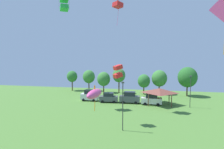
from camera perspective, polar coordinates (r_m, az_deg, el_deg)
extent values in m
ellipsoid|color=#E54C93|center=(15.33, -5.68, -6.24)|extent=(0.78, 3.58, 0.93)
cube|color=orange|center=(15.29, -5.69, -5.42)|extent=(0.11, 0.08, 1.00)
cylinder|color=orange|center=(15.58, -5.65, -10.25)|extent=(0.05, 0.17, 0.89)
cube|color=red|center=(35.66, 1.90, 21.74)|extent=(2.19, 2.20, 0.99)
cylinder|color=#E54C93|center=(36.71, 0.91, 22.60)|extent=(0.02, 0.02, 2.51)
cylinder|color=#E54C93|center=(36.48, 3.32, 22.71)|extent=(0.02, 0.02, 2.51)
cylinder|color=#E54C93|center=(35.07, 1.89, 18.28)|extent=(0.37, 0.43, 3.35)
cube|color=red|center=(26.23, 1.92, 2.34)|extent=(1.64, 1.62, 0.89)
cube|color=red|center=(26.31, 1.91, -0.28)|extent=(1.64, 1.62, 0.89)
cylinder|color=orange|center=(25.85, 0.58, 0.98)|extent=(0.02, 0.02, 1.81)
cylinder|color=orange|center=(25.67, 2.86, 0.95)|extent=(0.02, 0.02, 1.81)
cylinder|color=orange|center=(26.87, 1.01, 1.11)|extent=(0.02, 0.02, 1.81)
cylinder|color=orange|center=(26.69, 3.21, 1.08)|extent=(0.02, 0.02, 1.81)
cube|color=green|center=(38.72, -15.33, 20.26)|extent=(2.27, 2.31, 1.20)
cylinder|color=black|center=(38.66, -16.96, 21.59)|extent=(0.02, 0.02, 2.59)
cylinder|color=black|center=(38.01, -14.83, 21.94)|extent=(0.02, 0.02, 2.59)
cylinder|color=black|center=(39.93, -15.86, 21.05)|extent=(0.02, 0.02, 2.59)
cylinder|color=black|center=(39.29, -13.79, 21.37)|extent=(0.02, 0.02, 2.59)
cube|color=silver|center=(42.75, -7.28, -7.15)|extent=(4.14, 1.91, 1.39)
cube|color=#1E232D|center=(42.52, -7.29, -5.58)|extent=(2.29, 1.74, 0.98)
cylinder|color=black|center=(41.65, -5.99, -8.43)|extent=(0.64, 0.23, 0.64)
cylinder|color=black|center=(43.39, -5.26, -7.90)|extent=(0.64, 0.23, 0.64)
cylinder|color=black|center=(42.46, -9.32, -8.21)|extent=(0.64, 0.23, 0.64)
cylinder|color=black|center=(44.16, -8.48, -7.71)|extent=(0.64, 0.23, 0.64)
cube|color=#4C5156|center=(40.90, -1.07, -7.83)|extent=(4.37, 2.27, 1.13)
cube|color=#1E232D|center=(40.70, -1.07, -6.51)|extent=(2.47, 1.93, 0.79)
cylinder|color=black|center=(39.99, 0.64, -8.95)|extent=(0.66, 0.28, 0.64)
cylinder|color=black|center=(41.79, 0.89, -8.36)|extent=(0.66, 0.28, 0.64)
cylinder|color=black|center=(40.31, -3.09, -8.85)|extent=(0.66, 0.28, 0.64)
cylinder|color=black|center=(42.10, -2.69, -8.27)|extent=(0.66, 0.28, 0.64)
cube|color=#4C5156|center=(40.25, 5.78, -7.89)|extent=(4.62, 1.91, 1.36)
cube|color=#1E232D|center=(40.02, 5.80, -6.28)|extent=(2.56, 1.70, 0.95)
cylinder|color=black|center=(39.48, 7.76, -9.17)|extent=(0.65, 0.24, 0.64)
cylinder|color=black|center=(41.19, 7.85, -8.59)|extent=(0.65, 0.24, 0.64)
cylinder|color=black|center=(39.67, 3.62, -9.07)|extent=(0.65, 0.24, 0.64)
cylinder|color=black|center=(41.37, 3.89, -8.50)|extent=(0.65, 0.24, 0.64)
cube|color=silver|center=(39.62, 12.77, -8.29)|extent=(4.37, 1.84, 1.22)
cube|color=#1E232D|center=(39.40, 12.79, -6.82)|extent=(2.41, 1.69, 0.85)
cylinder|color=black|center=(38.92, 14.80, -9.48)|extent=(0.64, 0.22, 0.64)
cylinder|color=black|center=(40.69, 14.65, -8.86)|extent=(0.64, 0.22, 0.64)
cylinder|color=black|center=(38.86, 10.76, -9.43)|extent=(0.64, 0.22, 0.64)
cylinder|color=black|center=(40.63, 10.80, -8.82)|extent=(0.64, 0.22, 0.64)
cylinder|color=brown|center=(38.14, 11.79, -8.20)|extent=(0.20, 0.20, 2.60)
cylinder|color=brown|center=(38.44, 18.84, -8.25)|extent=(0.20, 0.20, 2.60)
cylinder|color=brown|center=(42.25, 11.79, -6.95)|extent=(0.20, 0.20, 2.60)
cylinder|color=brown|center=(42.52, 18.15, -7.01)|extent=(0.20, 0.20, 2.60)
pyramid|color=brown|center=(39.93, 15.20, -5.06)|extent=(6.05, 5.44, 1.00)
cylinder|color=#2D2D33|center=(24.37, 3.53, -10.61)|extent=(0.12, 0.12, 6.59)
cube|color=#4C4C51|center=(23.70, 3.57, -2.62)|extent=(0.36, 0.20, 0.24)
cylinder|color=#2D2D33|center=(39.38, 24.22, -5.30)|extent=(0.12, 0.12, 6.39)
cube|color=#4C4C51|center=(38.98, 24.37, -0.49)|extent=(0.36, 0.20, 0.24)
cylinder|color=brown|center=(57.86, -12.85, -3.48)|extent=(0.36, 0.36, 3.36)
ellipsoid|color=#337533|center=(57.53, -12.90, -0.60)|extent=(3.31, 3.31, 3.64)
cylinder|color=brown|center=(56.39, -7.54, -3.73)|extent=(0.36, 0.36, 3.13)
ellipsoid|color=#3D7F38|center=(56.03, -7.57, -0.69)|extent=(3.83, 3.83, 4.22)
cylinder|color=brown|center=(52.86, -2.74, -4.50)|extent=(0.36, 0.36, 2.69)
ellipsoid|color=#3D7F38|center=(52.49, -2.75, -1.47)|extent=(3.90, 3.90, 4.29)
cylinder|color=brown|center=(52.23, 2.27, -3.94)|extent=(0.36, 0.36, 3.90)
ellipsoid|color=#3D7F38|center=(51.84, 2.29, -0.26)|extent=(3.77, 3.77, 4.15)
cylinder|color=brown|center=(51.17, 10.32, -4.95)|extent=(0.36, 0.36, 2.54)
ellipsoid|color=#337533|center=(50.81, 10.36, -2.08)|extent=(3.50, 3.50, 3.85)
cylinder|color=brown|center=(52.56, 15.13, -4.57)|extent=(0.36, 0.36, 2.93)
ellipsoid|color=#3D7F38|center=(52.17, 15.20, -1.22)|extent=(4.34, 4.34, 4.77)
cylinder|color=brown|center=(51.92, 23.29, -4.70)|extent=(0.36, 0.36, 3.29)
ellipsoid|color=#286628|center=(51.49, 23.41, -0.81)|extent=(5.04, 5.04, 5.54)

